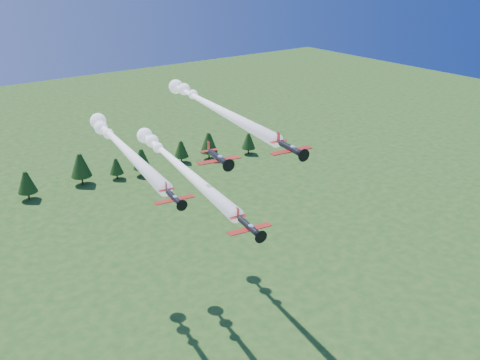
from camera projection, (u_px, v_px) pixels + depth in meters
plane_lead at (176, 162)px, 110.18m from camera, size 13.67×57.29×3.70m
plane_left at (120, 144)px, 109.21m from camera, size 11.99×52.97×3.70m
plane_right at (210, 105)px, 120.99m from camera, size 13.92×60.35×3.70m
plane_slot at (218, 158)px, 97.95m from camera, size 8.59×9.38×3.00m
treeline at (33, 181)px, 183.05m from camera, size 171.92×20.14×11.92m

